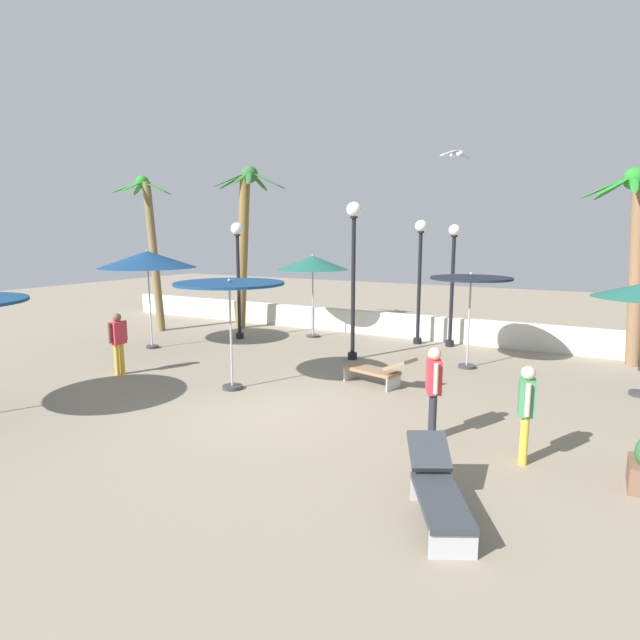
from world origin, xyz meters
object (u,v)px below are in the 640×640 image
Objects in this scene: lounge_chair_0 at (438,488)px; palm_tree_2 at (151,238)px; palm_tree_1 at (635,244)px; guest_1 at (434,384)px; guest_0 at (526,405)px; patio_umbrella_1 at (471,284)px; seagull_0 at (456,154)px; guest_2 at (118,338)px; patio_umbrella_0 at (147,260)px; lamp_post_1 at (453,272)px; patio_umbrella_5 at (230,289)px; lamp_post_2 at (420,266)px; patio_umbrella_3 at (313,263)px; palm_tree_0 at (245,231)px; lamp_post_3 at (238,261)px; lounge_chair_1 at (379,370)px.

palm_tree_2 is at bearing 149.65° from lounge_chair_0.
palm_tree_1 is 8.80m from guest_1.
patio_umbrella_1 is at bearing 111.29° from guest_0.
guest_2 is at bearing -149.87° from seagull_0.
palm_tree_1 is at bearing 77.01° from lounge_chair_0.
patio_umbrella_1 is (9.53, 2.41, -0.54)m from patio_umbrella_0.
patio_umbrella_1 is at bearing 100.26° from lounge_chair_0.
lamp_post_1 is 2.08× the size of lounge_chair_0.
palm_tree_1 is 8.63m from guest_0.
palm_tree_1 is 14.12m from guest_2.
lounge_chair_0 is at bearing -28.20° from patio_umbrella_5.
lamp_post_2 reaches higher than guest_0.
patio_umbrella_3 is 9.73m from palm_tree_1.
lamp_post_2 reaches higher than patio_umbrella_5.
palm_tree_0 is 6.83m from lamp_post_2.
lamp_post_3 is at bearing 59.44° from patio_umbrella_0.
palm_tree_2 is at bearing -163.91° from patio_umbrella_3.
patio_umbrella_5 is 1.64× the size of guest_0.
lounge_chair_1 is (-0.33, -5.29, -2.03)m from lamp_post_1.
patio_umbrella_3 is at bearing 73.82° from guest_2.
lamp_post_2 is at bearing 20.85° from lamp_post_3.
guest_1 is at bearing -7.05° from patio_umbrella_5.
patio_umbrella_1 reaches higher than guest_0.
palm_tree_0 is 3.67× the size of guest_1.
palm_tree_1 reaches higher than lamp_post_1.
palm_tree_2 is 11.18m from lounge_chair_1.
patio_umbrella_3 is at bearing 127.42° from lounge_chair_0.
lamp_post_1 is (4.72, 0.82, -0.20)m from patio_umbrella_3.
patio_umbrella_5 is 6.93m from lounge_chair_0.
guest_2 is (-5.63, -7.49, -1.64)m from lamp_post_2.
lamp_post_3 is at bearing 147.36° from guest_1.
lamp_post_3 is (-7.99, 0.20, 0.42)m from patio_umbrella_1.
palm_tree_2 is at bearing -147.36° from palm_tree_0.
lounge_chair_1 is (10.39, -2.74, -3.09)m from palm_tree_2.
lamp_post_3 is 2.11× the size of lounge_chair_1.
lounge_chair_1 is at bearing -14.76° from palm_tree_2.
palm_tree_2 is 6.94m from guest_2.
palm_tree_2 is at bearing 157.12° from guest_1.
seagull_0 reaches higher than guest_0.
patio_umbrella_0 is 1.08× the size of patio_umbrella_3.
lounge_chair_1 is 1.18× the size of guest_2.
patio_umbrella_1 is 1.37× the size of lounge_chair_1.
lamp_post_1 reaches higher than guest_0.
seagull_0 reaches higher than lamp_post_1.
palm_tree_0 is 9.39m from lounge_chair_1.
seagull_0 is (4.08, 3.92, 3.22)m from patio_umbrella_5.
patio_umbrella_3 is 2.60m from lamp_post_3.
guest_0 is (14.04, -5.54, -2.53)m from palm_tree_2.
patio_umbrella_3 reaches higher than guest_0.
palm_tree_2 reaches higher than patio_umbrella_3.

